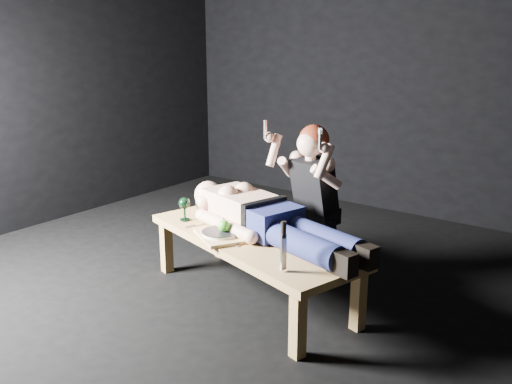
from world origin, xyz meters
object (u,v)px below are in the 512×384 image
Objects in this scene: goblet at (185,209)px; carving_knife at (283,247)px; kneeling_woman at (320,201)px; table at (252,267)px; lying_man at (270,215)px; serving_tray at (221,236)px.

goblet is 0.58× the size of carving_knife.
table is at bearing -96.59° from kneeling_woman.
table is at bearing 2.54° from goblet.
table is 0.67m from goblet.
lying_man reaches higher than serving_tray.
carving_knife reaches higher than table.
carving_knife is (1.09, -0.33, 0.06)m from goblet.
lying_man is at bearing 44.65° from serving_tray.
lying_man is 4.68× the size of serving_tray.
carving_knife is at bearing -16.64° from goblet.
kneeling_woman is at bearing 63.58° from serving_tray.
goblet is at bearing -154.56° from lying_man.
carving_knife reaches higher than goblet.
kneeling_woman is at bearing 86.17° from table.
serving_tray is at bearing -14.23° from goblet.
goblet is at bearing -130.53° from kneeling_woman.
serving_tray is (-0.24, -0.23, -0.13)m from lying_man.
kneeling_woman is 1.00m from goblet.
serving_tray is 0.70m from carving_knife.
table is 0.31m from serving_tray.
table is at bearing 41.83° from serving_tray.
table is 0.39m from lying_man.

